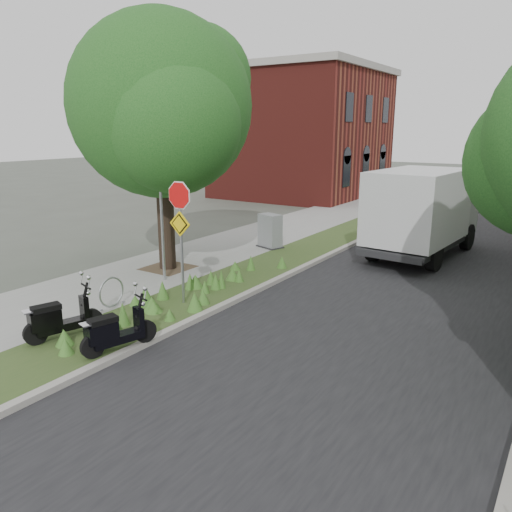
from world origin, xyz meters
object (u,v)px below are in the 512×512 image
at_px(scooter_near, 55,322).
at_px(box_truck, 423,209).
at_px(sign_assembly, 180,217).
at_px(scooter_far, 111,335).
at_px(utility_cabinet, 270,232).

bearing_deg(scooter_near, box_truck, 70.08).
xyz_separation_m(sign_assembly, scooter_far, (0.75, -2.97, -1.83)).
bearing_deg(sign_assembly, scooter_far, -75.78).
bearing_deg(scooter_far, sign_assembly, 104.22).
height_order(scooter_far, box_truck, box_truck).
bearing_deg(sign_assembly, scooter_near, -102.63).
bearing_deg(scooter_far, utility_cabinet, 102.87).
distance_m(scooter_far, utility_cabinet, 9.67).
bearing_deg(utility_cabinet, box_truck, 23.34).
height_order(scooter_near, utility_cabinet, utility_cabinet).
relative_size(scooter_far, utility_cabinet, 1.28).
bearing_deg(scooter_near, sign_assembly, 77.37).
bearing_deg(utility_cabinet, scooter_far, -77.13).
relative_size(sign_assembly, box_truck, 0.54).
height_order(sign_assembly, scooter_far, sign_assembly).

